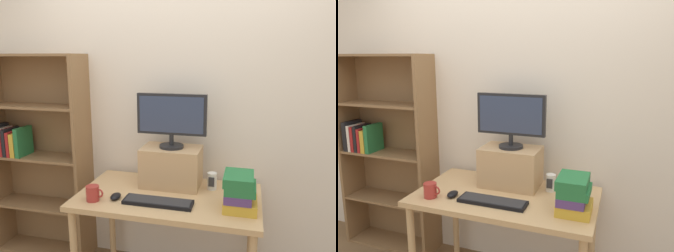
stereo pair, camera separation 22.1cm
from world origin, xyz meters
The scene contains 10 objects.
back_wall centered at (0.00, 0.44, 1.30)m, with size 7.00×0.08×2.60m.
desk centered at (0.00, 0.00, 0.67)m, with size 1.23×0.71×0.76m.
bookshelf_unit centered at (-1.23, 0.28, 0.88)m, with size 0.86×0.28×1.71m.
riser_box centered at (-0.02, 0.17, 0.91)m, with size 0.42×0.28×0.29m.
computer_monitor centered at (-0.02, 0.17, 1.27)m, with size 0.50×0.17×0.39m.
keyboard centered at (-0.03, -0.16, 0.78)m, with size 0.45×0.13×0.02m.
computer_mouse centered at (-0.32, -0.16, 0.78)m, with size 0.06×0.10×0.04m.
book_stack centered at (0.48, -0.11, 0.87)m, with size 0.21×0.24×0.22m.
coffee_mug centered at (-0.45, -0.22, 0.81)m, with size 0.12×0.09×0.10m.
desk_speaker centered at (0.28, 0.17, 0.82)m, with size 0.07×0.07×0.12m.
Camera 1 is at (0.51, -2.03, 1.68)m, focal length 35.00 mm.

